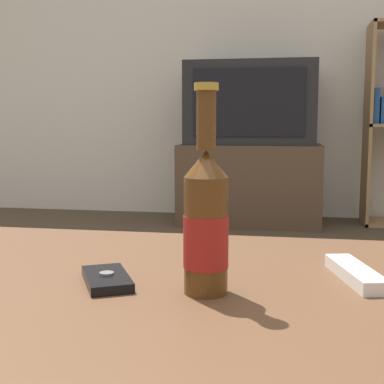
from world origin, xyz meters
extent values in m
cube|color=silver|center=(0.00, 3.02, 1.30)|extent=(8.00, 0.05, 2.60)
cube|color=brown|center=(0.00, 0.00, 0.40)|extent=(1.36, 0.68, 0.04)
cube|color=#4C3828|center=(-0.02, 2.71, 0.26)|extent=(0.89, 0.49, 0.51)
cube|color=black|center=(-0.02, 2.71, 0.77)|extent=(0.81, 0.45, 0.51)
cube|color=black|center=(-0.02, 2.48, 0.77)|extent=(0.66, 0.01, 0.40)
cube|color=#99754C|center=(0.71, 2.81, 0.63)|extent=(0.02, 0.30, 1.26)
cube|color=navy|center=(0.75, 2.81, 0.75)|extent=(0.03, 0.21, 0.22)
cube|color=navy|center=(0.79, 2.81, 0.73)|extent=(0.04, 0.21, 0.17)
cylinder|color=#563314|center=(0.10, -0.04, 0.50)|extent=(0.06, 0.06, 0.16)
cylinder|color=maroon|center=(0.10, -0.04, 0.49)|extent=(0.06, 0.06, 0.07)
cone|color=#563314|center=(0.10, -0.04, 0.60)|extent=(0.06, 0.06, 0.04)
cylinder|color=#563314|center=(0.10, -0.04, 0.65)|extent=(0.03, 0.03, 0.08)
cylinder|color=#B79333|center=(0.10, -0.04, 0.70)|extent=(0.03, 0.03, 0.01)
cube|color=black|center=(-0.05, -0.03, 0.42)|extent=(0.11, 0.13, 0.01)
cylinder|color=slate|center=(-0.05, -0.03, 0.43)|extent=(0.02, 0.02, 0.00)
cube|color=white|center=(0.31, 0.06, 0.43)|extent=(0.08, 0.16, 0.02)
camera|label=1|loc=(0.20, -0.75, 0.65)|focal=50.00mm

